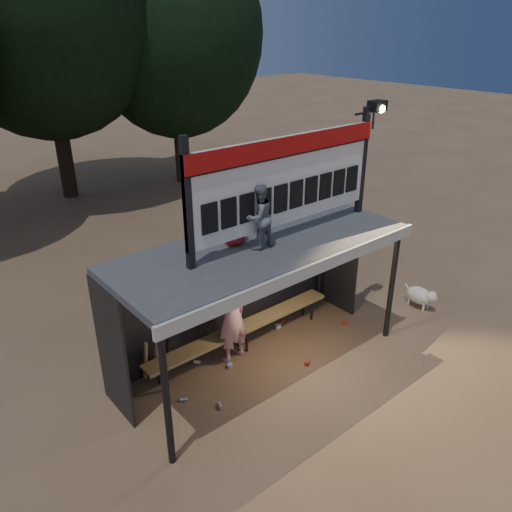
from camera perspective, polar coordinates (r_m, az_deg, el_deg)
The scene contains 11 objects.
ground at distance 9.15m, azimuth 0.66°, elevation -12.02°, with size 80.00×80.00×0.00m, color brown.
player at distance 8.76m, azimuth -2.75°, elevation -6.90°, with size 0.64×0.42×1.76m, color white.
child_a at distance 7.64m, azimuth 0.34°, elevation 4.49°, with size 0.50×0.39×1.02m, color slate.
child_b at distance 7.79m, azimuth -2.52°, elevation 4.28°, with size 0.42×0.28×0.87m, color #A91A21.
dugout_shelter at distance 8.33m, azimuth -0.37°, elevation -1.06°, with size 5.10×2.08×2.32m.
scoreboard_assembly at distance 7.97m, azimuth 3.91°, elevation 9.05°, with size 4.10×0.27×1.99m.
bench at distance 9.25m, azimuth -1.56°, elevation -8.29°, with size 4.00×0.35×0.48m.
tree_right at distance 18.76m, azimuth -9.35°, elevation 23.83°, with size 6.08×6.08×8.72m.
dog at distance 11.15m, azimuth 18.33°, elevation -4.33°, with size 0.36×0.81×0.49m.
bats at distance 8.72m, azimuth -11.35°, elevation -11.21°, with size 0.48×0.33×0.84m.
litter at distance 9.25m, azimuth 0.44°, elevation -11.25°, with size 3.81×1.41×0.08m.
Camera 1 is at (-4.75, -5.53, 5.53)m, focal length 35.00 mm.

